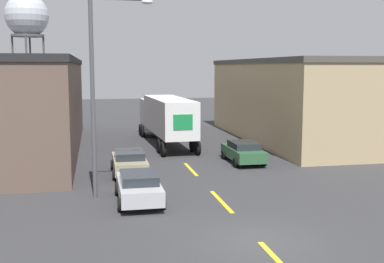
% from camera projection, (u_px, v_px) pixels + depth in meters
% --- Properties ---
extents(ground_plane, '(160.00, 160.00, 0.00)m').
position_uv_depth(ground_plane, '(259.00, 241.00, 17.22)').
color(ground_plane, '#333335').
extents(road_centerline, '(0.20, 18.20, 0.01)m').
position_uv_depth(road_centerline, '(221.00, 201.00, 22.29)').
color(road_centerline, yellow).
rests_on(road_centerline, ground_plane).
extents(warehouse_left, '(10.42, 25.91, 6.83)m').
position_uv_depth(warehouse_left, '(6.00, 105.00, 35.16)').
color(warehouse_left, brown).
rests_on(warehouse_left, ground_plane).
extents(warehouse_right, '(12.29, 22.43, 6.86)m').
position_uv_depth(warehouse_right, '(314.00, 99.00, 41.47)').
color(warehouse_right, tan).
rests_on(warehouse_right, ground_plane).
extents(semi_truck, '(3.29, 12.84, 3.80)m').
position_uv_depth(semi_truck, '(165.00, 116.00, 38.68)').
color(semi_truck, silver).
rests_on(semi_truck, ground_plane).
extents(parked_car_left_far, '(2.06, 4.41, 1.39)m').
position_uv_depth(parked_car_left_far, '(129.00, 162.00, 27.85)').
color(parked_car_left_far, tan).
rests_on(parked_car_left_far, ground_plane).
extents(parked_car_right_mid, '(2.06, 4.41, 1.39)m').
position_uv_depth(parked_car_right_mid, '(243.00, 151.00, 31.24)').
color(parked_car_right_mid, '#2D5B38').
rests_on(parked_car_right_mid, ground_plane).
extents(parked_car_left_near, '(2.06, 4.41, 1.39)m').
position_uv_depth(parked_car_left_near, '(139.00, 186.00, 22.06)').
color(parked_car_left_near, '#B2B2B7').
rests_on(parked_car_left_near, ground_plane).
extents(water_tower, '(6.01, 6.01, 16.33)m').
position_uv_depth(water_tower, '(27.00, 17.00, 67.09)').
color(water_tower, '#47474C').
rests_on(water_tower, ground_plane).
extents(street_lamp, '(2.97, 0.32, 9.42)m').
position_uv_depth(street_lamp, '(99.00, 84.00, 22.29)').
color(street_lamp, '#4C4C51').
rests_on(street_lamp, ground_plane).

